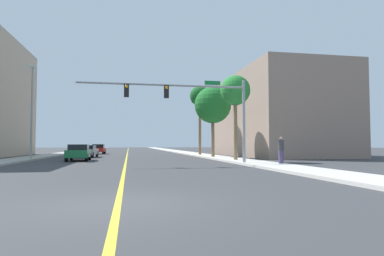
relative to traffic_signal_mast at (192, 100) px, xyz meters
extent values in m
plane|color=#38383A|center=(-4.37, 28.09, -4.35)|extent=(192.00, 192.00, 0.00)
cube|color=#9E9B93|center=(-13.34, 28.09, -4.28)|extent=(2.67, 168.00, 0.15)
cube|color=beige|center=(4.61, 28.09, -4.28)|extent=(2.67, 168.00, 0.15)
cube|color=yellow|center=(-4.37, 28.09, -4.35)|extent=(0.16, 144.00, 0.01)
cube|color=gray|center=(13.40, 16.15, 0.56)|extent=(10.35, 19.96, 9.83)
cylinder|color=gray|center=(3.67, 0.00, -1.35)|extent=(0.20, 0.20, 5.70)
cylinder|color=gray|center=(-1.91, 0.00, 0.98)|extent=(11.16, 0.14, 0.14)
cube|color=black|center=(-1.72, 0.00, 0.53)|extent=(0.32, 0.24, 0.84)
sphere|color=orange|center=(-1.72, -0.14, 0.78)|extent=(0.20, 0.20, 0.20)
cube|color=black|center=(-4.32, 0.00, 0.53)|extent=(0.32, 0.24, 0.84)
sphere|color=orange|center=(-4.32, -0.14, 0.78)|extent=(0.20, 0.20, 0.20)
cube|color=#147233|center=(1.44, 0.00, 1.23)|extent=(1.10, 0.04, 0.28)
cylinder|color=gray|center=(-12.51, 9.12, -0.22)|extent=(0.16, 0.16, 7.97)
cube|color=beige|center=(-12.51, 9.12, 3.92)|extent=(0.56, 0.28, 0.20)
cylinder|color=brown|center=(4.32, 3.85, -1.39)|extent=(0.29, 0.29, 5.62)
sphere|color=#287F33|center=(4.32, 3.85, 1.42)|extent=(2.45, 2.45, 2.45)
cone|color=#287F33|center=(5.05, 3.78, 1.22)|extent=(0.53, 1.27, 1.14)
cone|color=#287F33|center=(4.41, 4.58, 1.22)|extent=(1.18, 0.55, 1.15)
cone|color=#287F33|center=(3.79, 4.36, 1.22)|extent=(1.06, 1.06, 1.41)
cone|color=#287F33|center=(3.72, 3.43, 1.22)|extent=(1.04, 1.29, 1.33)
cone|color=#287F33|center=(4.62, 3.18, 1.22)|extent=(1.37, 0.92, 1.26)
cylinder|color=brown|center=(4.18, 10.67, -1.60)|extent=(0.33, 0.33, 5.22)
sphere|color=#1E6B28|center=(4.18, 10.67, 1.01)|extent=(3.72, 3.72, 3.72)
cone|color=#1E6B28|center=(5.28, 10.84, 0.81)|extent=(0.63, 1.52, 1.67)
cone|color=#1E6B28|center=(4.03, 11.77, 0.81)|extent=(1.97, 0.69, 1.60)
cone|color=#1E6B28|center=(3.06, 10.64, 0.81)|extent=(0.47, 1.46, 1.79)
cone|color=#1E6B28|center=(3.97, 9.57, 0.81)|extent=(1.86, 0.77, 1.56)
cylinder|color=brown|center=(4.29, 17.48, -0.65)|extent=(0.33, 0.33, 7.11)
sphere|color=#195B23|center=(4.29, 17.48, 2.91)|extent=(2.43, 2.43, 2.43)
cone|color=#195B23|center=(5.01, 17.46, 2.71)|extent=(0.47, 1.22, 1.03)
cone|color=#195B23|center=(4.36, 18.21, 2.71)|extent=(1.42, 0.57, 1.13)
cone|color=#195B23|center=(3.56, 17.43, 2.71)|extent=(0.52, 1.32, 1.29)
cone|color=#195B23|center=(4.23, 16.76, 2.71)|extent=(1.43, 0.55, 1.17)
cube|color=slate|center=(-8.51, 14.79, -3.75)|extent=(2.03, 4.56, 0.56)
cube|color=black|center=(-8.51, 14.65, -3.27)|extent=(1.70, 2.23, 0.41)
cylinder|color=black|center=(-9.24, 16.52, -4.03)|extent=(0.25, 0.65, 0.64)
cylinder|color=black|center=(-7.62, 16.44, -4.03)|extent=(0.25, 0.65, 0.64)
cylinder|color=black|center=(-9.39, 13.14, -4.03)|extent=(0.25, 0.65, 0.64)
cylinder|color=black|center=(-7.77, 13.07, -4.03)|extent=(0.25, 0.65, 0.64)
cube|color=red|center=(-8.39, 27.17, -3.76)|extent=(1.78, 3.94, 0.55)
cube|color=black|center=(-8.39, 27.01, -3.23)|extent=(1.54, 2.06, 0.52)
cylinder|color=black|center=(-9.12, 28.58, -4.03)|extent=(0.23, 0.64, 0.64)
cylinder|color=black|center=(-7.61, 28.56, -4.03)|extent=(0.23, 0.64, 0.64)
cylinder|color=black|center=(-9.17, 25.78, -4.03)|extent=(0.23, 0.64, 0.64)
cylinder|color=black|center=(-7.65, 25.75, -4.03)|extent=(0.23, 0.64, 0.64)
cube|color=#196638|center=(-8.27, 7.36, -3.73)|extent=(1.86, 4.15, 0.60)
cube|color=black|center=(-8.27, 7.24, -3.21)|extent=(1.58, 1.95, 0.46)
cylinder|color=black|center=(-9.08, 8.84, -4.03)|extent=(0.24, 0.65, 0.64)
cylinder|color=black|center=(-7.56, 8.88, -4.03)|extent=(0.24, 0.65, 0.64)
cylinder|color=black|center=(-8.99, 5.84, -4.03)|extent=(0.24, 0.65, 0.64)
cylinder|color=black|center=(-7.46, 5.89, -4.03)|extent=(0.24, 0.65, 0.64)
cylinder|color=#3F3859|center=(5.47, -1.92, -3.78)|extent=(0.32, 0.32, 0.84)
cylinder|color=#333338|center=(5.47, -1.92, -3.03)|extent=(0.38, 0.38, 0.66)
sphere|color=tan|center=(5.47, -1.92, -2.59)|extent=(0.23, 0.23, 0.23)
camera|label=1|loc=(-4.12, -21.90, -2.96)|focal=31.15mm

